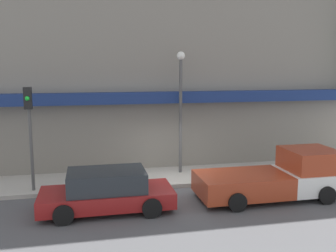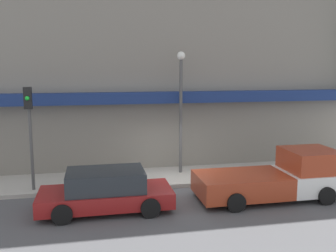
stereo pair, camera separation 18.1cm
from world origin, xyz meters
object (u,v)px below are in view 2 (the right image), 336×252
pickup_truck (279,177)px  fire_hydrant (135,175)px  parked_car (106,191)px  street_lamp (181,98)px  traffic_light (29,120)px

pickup_truck → fire_hydrant: pickup_truck is taller
parked_car → fire_hydrant: parked_car is taller
pickup_truck → fire_hydrant: size_ratio=7.70×
street_lamp → pickup_truck: bearing=-50.1°
fire_hydrant → street_lamp: 3.87m
street_lamp → traffic_light: 6.23m
fire_hydrant → traffic_light: bearing=-178.6°
fire_hydrant → street_lamp: size_ratio=0.13×
pickup_truck → street_lamp: (-2.91, 3.47, 2.72)m
pickup_truck → traffic_light: 9.45m
traffic_light → fire_hydrant: bearing=1.4°
pickup_truck → traffic_light: size_ratio=1.38×
pickup_truck → traffic_light: traffic_light is taller
pickup_truck → street_lamp: street_lamp is taller
parked_car → traffic_light: size_ratio=1.13×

